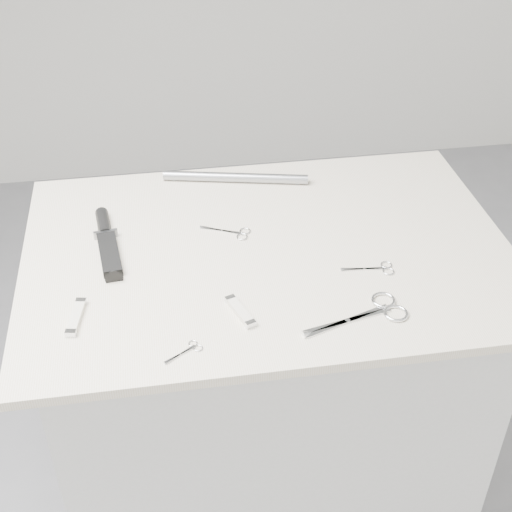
{
  "coord_description": "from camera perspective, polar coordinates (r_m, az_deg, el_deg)",
  "views": [
    {
      "loc": [
        -0.21,
        -1.17,
        1.78
      ],
      "look_at": [
        -0.03,
        -0.02,
        0.92
      ],
      "focal_mm": 50.0,
      "sensor_mm": 36.0,
      "label": 1
    }
  ],
  "objects": [
    {
      "name": "plinth",
      "position": [
        1.78,
        0.81,
        -11.7
      ],
      "size": [
        0.9,
        0.6,
        0.9
      ],
      "primitive_type": "cube",
      "color": "silver",
      "rests_on": "ground"
    },
    {
      "name": "display_board",
      "position": [
        1.47,
        0.97,
        0.35
      ],
      "size": [
        1.0,
        0.7,
        0.02
      ],
      "primitive_type": "cube",
      "color": "beige",
      "rests_on": "plinth"
    },
    {
      "name": "large_shears",
      "position": [
        1.32,
        9.48,
        -4.41
      ],
      "size": [
        0.2,
        0.1,
        0.01
      ],
      "rotation": [
        0.0,
        0.0,
        0.27
      ],
      "color": "silver",
      "rests_on": "display_board"
    },
    {
      "name": "embroidery_scissors_a",
      "position": [
        1.43,
        9.61,
        -1.0
      ],
      "size": [
        0.11,
        0.05,
        0.0
      ],
      "rotation": [
        0.0,
        0.0,
        -0.1
      ],
      "color": "silver",
      "rests_on": "display_board"
    },
    {
      "name": "embroidery_scissors_b",
      "position": [
        1.51,
        -1.81,
        1.9
      ],
      "size": [
        0.11,
        0.07,
        0.0
      ],
      "rotation": [
        0.0,
        0.0,
        -0.43
      ],
      "color": "silver",
      "rests_on": "display_board"
    },
    {
      "name": "tiny_scissors",
      "position": [
        1.24,
        -5.52,
        -7.54
      ],
      "size": [
        0.07,
        0.05,
        0.0
      ],
      "rotation": [
        0.0,
        0.0,
        0.56
      ],
      "color": "silver",
      "rests_on": "display_board"
    },
    {
      "name": "sheathed_knife",
      "position": [
        1.51,
        -11.86,
        1.33
      ],
      "size": [
        0.06,
        0.23,
        0.03
      ],
      "rotation": [
        0.0,
        0.0,
        1.68
      ],
      "color": "black",
      "rests_on": "display_board"
    },
    {
      "name": "pocket_knife_a",
      "position": [
        1.33,
        -14.2,
        -4.75
      ],
      "size": [
        0.04,
        0.1,
        0.01
      ],
      "rotation": [
        0.0,
        0.0,
        1.4
      ],
      "color": "beige",
      "rests_on": "display_board"
    },
    {
      "name": "pocket_knife_b",
      "position": [
        1.3,
        -1.28,
        -4.44
      ],
      "size": [
        0.05,
        0.09,
        0.01
      ],
      "rotation": [
        0.0,
        0.0,
        1.92
      ],
      "color": "beige",
      "rests_on": "display_board"
    },
    {
      "name": "metal_rail",
      "position": [
        1.69,
        -1.66,
        6.3
      ],
      "size": [
        0.34,
        0.1,
        0.02
      ],
      "primitive_type": "cylinder",
      "rotation": [
        0.0,
        1.57,
        -0.22
      ],
      "color": "gray",
      "rests_on": "display_board"
    }
  ]
}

